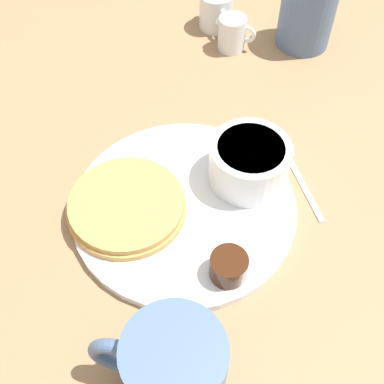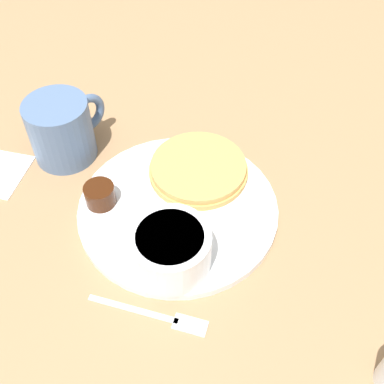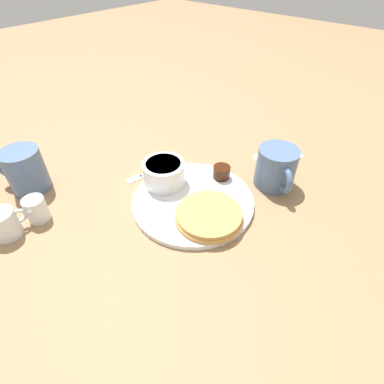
% 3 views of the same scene
% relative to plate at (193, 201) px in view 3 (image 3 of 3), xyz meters
% --- Properties ---
extents(ground_plane, '(4.00, 4.00, 0.00)m').
position_rel_plate_xyz_m(ground_plane, '(0.00, 0.00, -0.01)').
color(ground_plane, '#93704C').
extents(plate, '(0.27, 0.27, 0.01)m').
position_rel_plate_xyz_m(plate, '(0.00, 0.00, 0.00)').
color(plate, white).
rests_on(plate, ground_plane).
extents(pancake_stack, '(0.14, 0.14, 0.02)m').
position_rel_plate_xyz_m(pancake_stack, '(0.02, 0.06, 0.01)').
color(pancake_stack, tan).
rests_on(pancake_stack, plate).
extents(bowl, '(0.10, 0.10, 0.06)m').
position_rel_plate_xyz_m(bowl, '(-0.00, -0.09, 0.04)').
color(bowl, white).
rests_on(bowl, plate).
extents(syrup_cup, '(0.04, 0.04, 0.03)m').
position_rel_plate_xyz_m(syrup_cup, '(-0.11, 0.00, 0.02)').
color(syrup_cup, '#38190A').
rests_on(syrup_cup, plate).
extents(butter_ramekin, '(0.04, 0.04, 0.04)m').
position_rel_plate_xyz_m(butter_ramekin, '(-0.02, -0.10, 0.02)').
color(butter_ramekin, white).
rests_on(butter_ramekin, plate).
extents(coffee_mug, '(0.10, 0.11, 0.10)m').
position_rel_plate_xyz_m(coffee_mug, '(-0.18, 0.10, 0.04)').
color(coffee_mug, slate).
rests_on(coffee_mug, ground_plane).
extents(creamer_pitcher_near, '(0.05, 0.05, 0.06)m').
position_rel_plate_xyz_m(creamer_pitcher_near, '(0.25, -0.22, 0.02)').
color(creamer_pitcher_near, white).
rests_on(creamer_pitcher_near, ground_plane).
extents(creamer_pitcher_far, '(0.08, 0.06, 0.06)m').
position_rel_plate_xyz_m(creamer_pitcher_far, '(0.32, -0.22, 0.02)').
color(creamer_pitcher_far, white).
rests_on(creamer_pitcher_far, ground_plane).
extents(fork, '(0.15, 0.04, 0.00)m').
position_rel_plate_xyz_m(fork, '(-0.00, -0.16, -0.00)').
color(fork, silver).
rests_on(fork, ground_plane).
extents(napkin, '(0.13, 0.11, 0.00)m').
position_rel_plate_xyz_m(napkin, '(-0.29, 0.06, -0.00)').
color(napkin, white).
rests_on(napkin, ground_plane).
extents(second_mug, '(0.09, 0.12, 0.10)m').
position_rel_plate_xyz_m(second_mug, '(0.21, -0.33, 0.05)').
color(second_mug, slate).
rests_on(second_mug, ground_plane).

